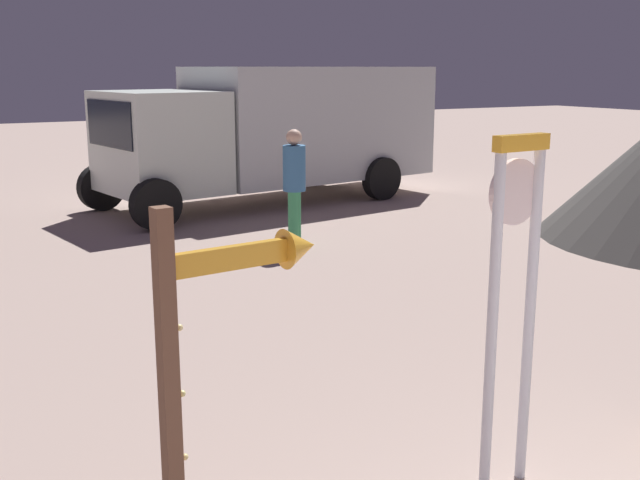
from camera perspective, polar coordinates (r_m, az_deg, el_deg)
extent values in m
cylinder|color=silver|center=(5.00, 12.67, -6.57)|extent=(0.07, 0.07, 2.25)
cylinder|color=silver|center=(5.24, 15.31, -5.80)|extent=(0.07, 0.07, 2.25)
cube|color=#F9AC27|center=(4.88, 14.77, 7.03)|extent=(0.43, 0.11, 0.10)
cylinder|color=white|center=(4.93, 14.31, 3.49)|extent=(0.42, 0.07, 0.42)
cube|color=black|center=(4.95, 14.09, 3.53)|extent=(0.10, 0.02, 0.06)
cube|color=black|center=(4.95, 14.09, 3.53)|extent=(0.14, 0.02, 0.11)
cube|color=brown|center=(4.52, -11.19, -10.22)|extent=(0.11, 0.11, 2.01)
cube|color=#FAAE2D|center=(4.49, -6.59, -1.32)|extent=(0.75, 0.14, 0.14)
cone|color=#FAAE2D|center=(4.73, -1.52, -0.52)|extent=(0.24, 0.27, 0.25)
sphere|color=#F8E189|center=(4.77, -10.01, -15.61)|extent=(0.04, 0.04, 0.04)
sphere|color=#F5EF90|center=(4.59, -10.20, -11.18)|extent=(0.04, 0.04, 0.04)
sphere|color=#F7E695|center=(4.45, -10.41, -6.43)|extent=(0.04, 0.04, 0.04)
sphere|color=#F1E085|center=(4.33, -10.62, -1.39)|extent=(0.04, 0.04, 0.04)
cylinder|color=#3E9D60|center=(11.85, -1.99, 1.49)|extent=(0.17, 0.17, 0.89)
cylinder|color=#3E9D60|center=(12.02, -1.82, 1.65)|extent=(0.17, 0.17, 0.89)
cylinder|color=teal|center=(11.81, -1.93, 5.36)|extent=(0.35, 0.35, 0.70)
sphere|color=#DCAF91|center=(11.76, -1.95, 7.65)|extent=(0.24, 0.24, 0.24)
cube|color=silver|center=(16.55, -0.70, 8.76)|extent=(5.34, 3.09, 2.31)
cube|color=silver|center=(14.72, -11.83, 7.14)|extent=(2.22, 2.52, 1.88)
cube|color=black|center=(14.30, -15.41, 8.31)|extent=(0.30, 1.90, 0.83)
cylinder|color=black|center=(15.66, -15.99, 3.78)|extent=(0.93, 0.38, 0.90)
cylinder|color=black|center=(13.46, -12.11, 2.59)|extent=(0.93, 0.38, 0.90)
cylinder|color=black|center=(18.21, -0.54, 5.46)|extent=(0.93, 0.38, 0.90)
cylinder|color=black|center=(16.35, 4.61, 4.59)|extent=(0.93, 0.38, 0.90)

